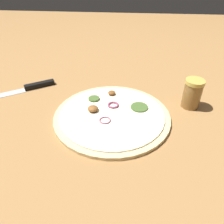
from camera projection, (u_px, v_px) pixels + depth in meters
ground_plane at (112, 117)px, 0.68m from camera, size 3.00×3.00×0.00m
pizza at (112, 115)px, 0.68m from camera, size 0.36×0.36×0.03m
knife at (26, 88)px, 0.81m from camera, size 0.29×0.20×0.02m
spice_jar at (192, 93)px, 0.70m from camera, size 0.06×0.06×0.10m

